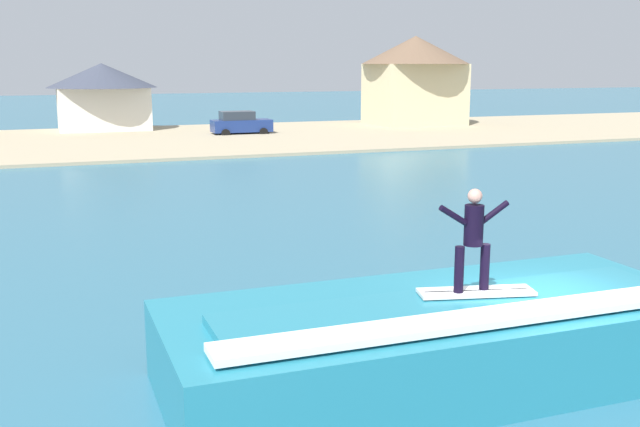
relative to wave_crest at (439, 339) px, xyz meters
name	(u,v)px	position (x,y,z in m)	size (l,w,h in m)	color
ground_plane	(540,378)	(1.66, -0.61, -0.72)	(260.00, 260.00, 0.00)	#2D657C
wave_crest	(439,339)	(0.00, 0.00, 0.00)	(9.34, 3.76, 1.54)	teal
surfboard	(476,292)	(0.55, -0.22, 0.84)	(2.01, 0.96, 0.06)	white
surfer	(473,234)	(0.46, -0.21, 1.84)	(1.31, 0.32, 1.73)	black
shoreline_bank	(161,140)	(1.66, 42.33, -0.63)	(120.00, 22.68, 0.19)	tan
car_far_shore	(240,123)	(7.90, 44.19, 0.22)	(4.46, 2.09, 1.86)	navy
house_gabled_white	(415,75)	(24.18, 47.41, 3.71)	(9.23, 9.23, 7.68)	beige
house_small_cottage	(103,91)	(-1.43, 51.23, 2.47)	(8.56, 8.56, 5.40)	silver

